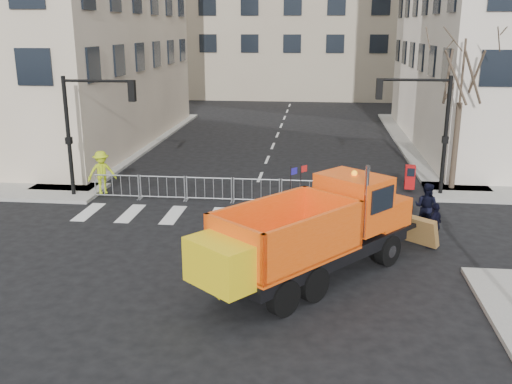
# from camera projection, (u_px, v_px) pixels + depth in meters

# --- Properties ---
(ground) EXTENTS (120.00, 120.00, 0.00)m
(ground) POSITION_uv_depth(u_px,v_px,m) (220.00, 274.00, 17.76)
(ground) COLOR black
(ground) RESTS_ON ground
(sidewalk_back) EXTENTS (64.00, 5.00, 0.15)m
(sidewalk_back) POSITION_uv_depth(u_px,v_px,m) (252.00, 195.00, 25.86)
(sidewalk_back) COLOR gray
(sidewalk_back) RESTS_ON ground
(traffic_light_left) EXTENTS (0.18, 0.18, 5.40)m
(traffic_light_left) POSITION_uv_depth(u_px,v_px,m) (69.00, 138.00, 25.02)
(traffic_light_left) COLOR black
(traffic_light_left) RESTS_ON ground
(traffic_light_right) EXTENTS (0.18, 0.18, 5.40)m
(traffic_light_right) POSITION_uv_depth(u_px,v_px,m) (445.00, 138.00, 25.18)
(traffic_light_right) COLOR black
(traffic_light_right) RESTS_ON ground
(crowd_barriers) EXTENTS (12.60, 0.60, 1.10)m
(crowd_barriers) POSITION_uv_depth(u_px,v_px,m) (233.00, 190.00, 24.94)
(crowd_barriers) COLOR #9EA0A5
(crowd_barriers) RESTS_ON ground
(street_tree) EXTENTS (3.00, 3.00, 7.50)m
(street_tree) POSITION_uv_depth(u_px,v_px,m) (459.00, 111.00, 25.77)
(street_tree) COLOR #382B21
(street_tree) RESTS_ON ground
(plow_truck) EXTENTS (7.71, 8.52, 3.53)m
(plow_truck) POSITION_uv_depth(u_px,v_px,m) (312.00, 231.00, 16.93)
(plow_truck) COLOR black
(plow_truck) RESTS_ON ground
(cop_a) EXTENTS (0.72, 0.59, 1.68)m
(cop_a) POSITION_uv_depth(u_px,v_px,m) (426.00, 209.00, 21.35)
(cop_a) COLOR black
(cop_a) RESTS_ON ground
(cop_b) EXTENTS (1.14, 1.08, 1.86)m
(cop_b) POSITION_uv_depth(u_px,v_px,m) (426.00, 207.00, 21.28)
(cop_b) COLOR black
(cop_b) RESTS_ON ground
(cop_c) EXTENTS (0.85, 1.01, 1.62)m
(cop_c) POSITION_uv_depth(u_px,v_px,m) (434.00, 225.00, 19.69)
(cop_c) COLOR black
(cop_c) RESTS_ON ground
(worker) EXTENTS (1.45, 1.25, 1.95)m
(worker) POSITION_uv_depth(u_px,v_px,m) (102.00, 172.00, 25.59)
(worker) COLOR #ABC316
(worker) RESTS_ON sidewalk_back
(newspaper_box) EXTENTS (0.48, 0.43, 1.10)m
(newspaper_box) POSITION_uv_depth(u_px,v_px,m) (410.00, 177.00, 26.46)
(newspaper_box) COLOR #AD0D0F
(newspaper_box) RESTS_ON sidewalk_back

